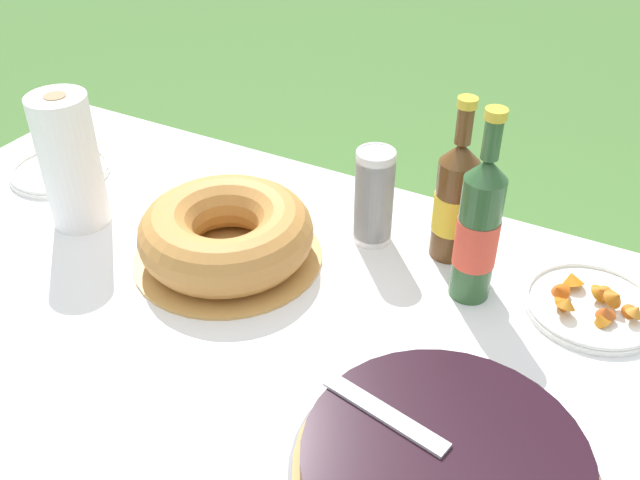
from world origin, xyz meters
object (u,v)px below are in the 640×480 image
Objects in this scene: serving_knife at (467,463)px; cider_bottle_amber at (455,200)px; berry_tart at (444,468)px; bundt_cake at (226,234)px; snack_plate_left at (61,169)px; snack_plate_near at (592,304)px; cup_stack at (374,197)px; paper_towel_roll at (70,162)px; cider_bottle_green at (478,229)px.

cider_bottle_amber is at bearing -56.39° from serving_knife.
berry_tart is 0.58m from bundt_cake.
snack_plate_near is at bearing 4.53° from snack_plate_left.
bundt_cake is 0.50m from snack_plate_left.
cup_stack is 0.71× the size of paper_towel_roll.
snack_plate_near is at bearing -7.99° from cider_bottle_amber.
cup_stack is at bearing 124.55° from berry_tart.
serving_knife reaches higher than snack_plate_near.
cup_stack is 0.55× the size of cider_bottle_green.
cider_bottle_amber is at bearing 19.57° from paper_towel_roll.
bundt_cake is at bearing -164.89° from cider_bottle_green.
cup_stack reaches higher than snack_plate_left.
bundt_cake is 0.64m from snack_plate_near.
bundt_cake is 1.00× the size of cider_bottle_green.
cider_bottle_green reaches higher than snack_plate_near.
berry_tart is at bearing -103.04° from snack_plate_near.
serving_knife is at bearing -72.40° from cider_bottle_green.
cider_bottle_amber is 1.37× the size of snack_plate_near.
serving_knife is 1.08× the size of cider_bottle_green.
snack_plate_left is 0.80× the size of paper_towel_roll.
snack_plate_left is at bearing 146.12° from paper_towel_roll.
cider_bottle_amber is 1.45× the size of snack_plate_left.
cup_stack is (-0.34, 0.45, 0.03)m from serving_knife.
cider_bottle_green is at bearing -17.20° from cup_stack.
serving_knife reaches higher than berry_tart.
bundt_cake is at bearing -15.03° from serving_knife.
serving_knife is 0.90m from paper_towel_roll.
cider_bottle_amber is 0.71m from paper_towel_roll.
cider_bottle_green is at bearing 103.87° from berry_tart.
paper_towel_roll reaches higher than berry_tart.
berry_tart is at bearing 0.00° from serving_knife.
paper_towel_roll is at bearing -160.43° from cider_bottle_amber.
bundt_cake reaches higher than serving_knife.
paper_towel_roll is (-0.86, 0.24, 0.07)m from serving_knife.
bundt_cake is at bearing -139.00° from cup_stack.
cider_bottle_amber is at bearing 172.01° from snack_plate_near.
cider_bottle_green is (0.42, 0.11, 0.08)m from bundt_cake.
paper_towel_roll reaches higher than snack_plate_left.
cider_bottle_green is 0.76m from paper_towel_roll.
paper_towel_roll reaches higher than bundt_cake.
snack_plate_near is at bearing -1.53° from cup_stack.
cider_bottle_green is 0.12m from cider_bottle_amber.
serving_knife reaches higher than snack_plate_left.
paper_towel_roll is at bearing -3.82° from serving_knife.
serving_knife is at bearing -26.70° from bundt_cake.
berry_tart is 0.51m from cider_bottle_amber.
berry_tart is 1.50× the size of paper_towel_roll.
snack_plate_near is (0.07, 0.44, -0.05)m from serving_knife.
paper_towel_roll is at bearing -174.12° from bundt_cake.
cider_bottle_amber is at bearing 30.47° from bundt_cake.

